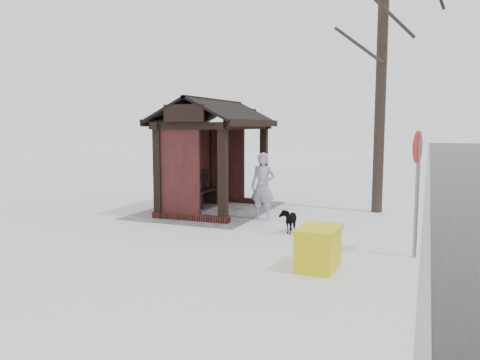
% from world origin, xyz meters
% --- Properties ---
extents(ground, '(120.00, 120.00, 0.00)m').
position_xyz_m(ground, '(0.00, 0.00, 0.00)').
color(ground, white).
rests_on(ground, ground).
extents(kerb, '(120.00, 0.15, 0.06)m').
position_xyz_m(kerb, '(0.00, 5.50, 0.01)').
color(kerb, gray).
rests_on(kerb, ground).
extents(trampled_patch, '(4.20, 3.20, 0.02)m').
position_xyz_m(trampled_patch, '(0.00, -0.20, 0.01)').
color(trampled_patch, gray).
rests_on(trampled_patch, ground).
extents(bus_shelter, '(3.60, 2.40, 3.09)m').
position_xyz_m(bus_shelter, '(0.00, -0.16, 2.17)').
color(bus_shelter, '#351513').
rests_on(bus_shelter, ground).
extents(pedestrian, '(0.42, 0.63, 1.70)m').
position_xyz_m(pedestrian, '(0.75, 1.66, 0.85)').
color(pedestrian, '#AA9BB6').
rests_on(pedestrian, ground).
extents(dog, '(0.67, 0.34, 0.55)m').
position_xyz_m(dog, '(1.82, 2.64, 0.28)').
color(dog, black).
rests_on(dog, ground).
extents(grit_bin, '(0.94, 0.66, 0.71)m').
position_xyz_m(grit_bin, '(4.24, 3.84, 0.36)').
color(grit_bin, yellow).
rests_on(grit_bin, ground).
extents(road_sign, '(0.57, 0.16, 2.28)m').
position_xyz_m(road_sign, '(2.90, 5.28, 1.65)').
color(road_sign, gray).
rests_on(road_sign, ground).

